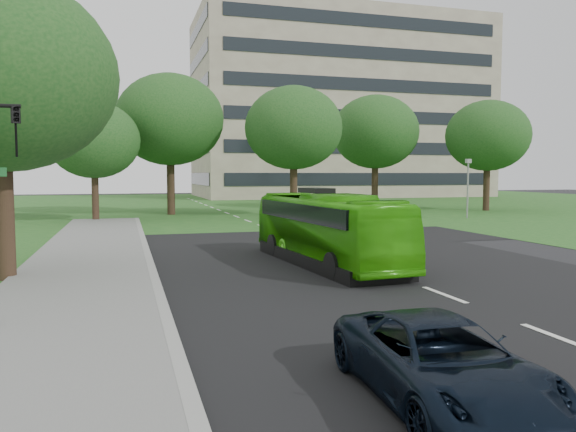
% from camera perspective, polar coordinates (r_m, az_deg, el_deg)
% --- Properties ---
extents(ground, '(160.00, 160.00, 0.00)m').
position_cam_1_polar(ground, '(16.89, 11.97, -6.50)').
color(ground, black).
rests_on(ground, ground).
extents(street_surfaces, '(120.00, 120.00, 0.15)m').
position_cam_1_polar(street_surfaces, '(38.23, -4.90, -0.40)').
color(street_surfaces, black).
rests_on(street_surfaces, ground).
extents(office_building, '(40.10, 20.10, 25.00)m').
position_cam_1_polar(office_building, '(82.71, 5.07, 10.76)').
color(office_building, gray).
rests_on(office_building, ground).
extents(tree_park_a, '(5.96, 5.96, 7.92)m').
position_cam_1_polar(tree_park_a, '(39.36, -19.12, 7.30)').
color(tree_park_a, black).
rests_on(tree_park_a, ground).
extents(tree_park_b, '(8.23, 8.23, 10.79)m').
position_cam_1_polar(tree_park_b, '(44.42, -11.91, 9.54)').
color(tree_park_b, black).
rests_on(tree_park_b, ground).
extents(tree_park_c, '(7.27, 7.27, 9.66)m').
position_cam_1_polar(tree_park_c, '(42.08, 0.58, 8.93)').
color(tree_park_c, black).
rests_on(tree_park_c, ground).
extents(tree_park_d, '(7.67, 7.67, 10.15)m').
position_cam_1_polar(tree_park_d, '(50.99, 8.87, 8.42)').
color(tree_park_d, black).
rests_on(tree_park_d, ground).
extents(tree_park_e, '(7.06, 7.06, 9.41)m').
position_cam_1_polar(tree_park_e, '(51.14, 19.63, 7.68)').
color(tree_park_e, black).
rests_on(tree_park_e, ground).
extents(tree_side_near, '(6.64, 6.64, 8.82)m').
position_cam_1_polar(tree_side_near, '(18.60, -27.22, 12.64)').
color(tree_side_near, black).
rests_on(tree_side_near, ground).
extents(bus, '(2.79, 8.97, 2.46)m').
position_cam_1_polar(bus, '(19.48, 3.92, -1.33)').
color(bus, '#36AE0E').
rests_on(bus, ground).
extents(sedan, '(4.17, 2.41, 1.30)m').
position_cam_1_polar(sedan, '(34.45, 6.82, 0.11)').
color(sedan, '#B0AFB3').
rests_on(sedan, ground).
extents(suv, '(2.09, 4.22, 1.15)m').
position_cam_1_polar(suv, '(8.18, 15.23, -14.06)').
color(suv, black).
rests_on(suv, ground).
extents(camera_pole, '(0.40, 0.36, 4.21)m').
position_cam_1_polar(camera_pole, '(41.77, 17.81, 3.50)').
color(camera_pole, gray).
rests_on(camera_pole, ground).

